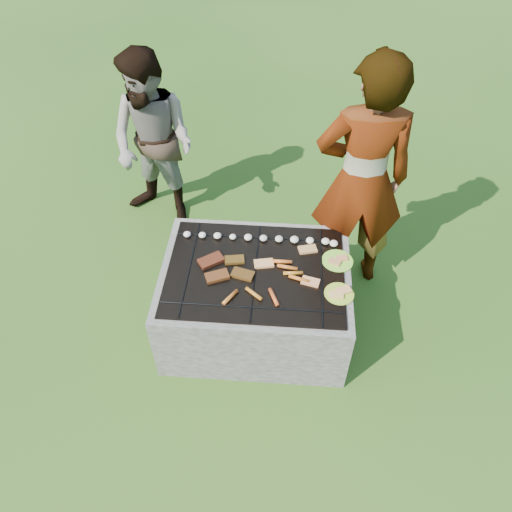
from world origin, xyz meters
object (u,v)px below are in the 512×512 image
at_px(cook, 361,181).
at_px(bystander, 154,144).
at_px(plate_far, 337,261).
at_px(fire_pit, 255,301).
at_px(plate_near, 339,294).

distance_m(cook, bystander, 1.76).
bearing_deg(plate_far, fire_pit, -166.84).
xyz_separation_m(plate_far, plate_near, (0.00, -0.30, 0.00)).
xyz_separation_m(plate_far, cook, (0.15, 0.48, 0.34)).
xyz_separation_m(fire_pit, plate_far, (0.56, 0.13, 0.33)).
height_order(plate_near, cook, cook).
bearing_deg(plate_near, bystander, 137.72).
height_order(plate_near, bystander, bystander).
relative_size(cook, bystander, 1.21).
bearing_deg(fire_pit, plate_far, 13.16).
bearing_deg(fire_pit, plate_near, -16.31).
height_order(plate_far, plate_near, plate_near).
bearing_deg(plate_near, cook, 79.31).
relative_size(fire_pit, cook, 0.68).
height_order(cook, bystander, cook).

